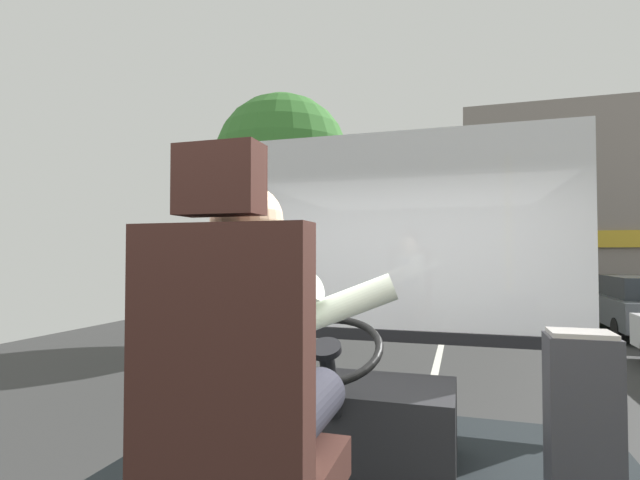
{
  "coord_description": "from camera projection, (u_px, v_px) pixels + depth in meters",
  "views": [
    {
      "loc": [
        0.44,
        -1.7,
        1.9
      ],
      "look_at": [
        -0.29,
        0.72,
        1.98
      ],
      "focal_mm": 26.45,
      "sensor_mm": 36.0,
      "label": 1
    }
  ],
  "objects": [
    {
      "name": "ground",
      "position": [
        442.0,
        344.0,
        10.11
      ],
      "size": [
        18.0,
        44.0,
        0.06
      ],
      "color": "#303030"
    },
    {
      "name": "driver_seat",
      "position": [
        237.0,
        436.0,
        1.27
      ],
      "size": [
        0.48,
        0.48,
        1.35
      ],
      "color": "black",
      "rests_on": "bus_floor"
    },
    {
      "name": "bus_driver",
      "position": [
        256.0,
        358.0,
        1.39
      ],
      "size": [
        0.79,
        0.6,
        0.78
      ],
      "color": "#282833",
      "rests_on": "driver_seat"
    },
    {
      "name": "steering_console",
      "position": [
        347.0,
        417.0,
        2.47
      ],
      "size": [
        1.1,
        0.95,
        0.78
      ],
      "color": "black",
      "rests_on": "bus_floor"
    },
    {
      "name": "fare_box",
      "position": [
        582.0,
        422.0,
        1.97
      ],
      "size": [
        0.27,
        0.21,
        0.75
      ],
      "color": "#333338",
      "rests_on": "bus_floor"
    },
    {
      "name": "windshield_panel",
      "position": [
        397.0,
        259.0,
        3.3
      ],
      "size": [
        2.5,
        0.08,
        1.48
      ],
      "color": "silver"
    },
    {
      "name": "street_tree",
      "position": [
        282.0,
        163.0,
        10.56
      ],
      "size": [
        3.01,
        3.01,
        5.49
      ],
      "color": "#4C3828",
      "rests_on": "ground"
    },
    {
      "name": "shop_building",
      "position": [
        629.0,
        207.0,
        18.74
      ],
      "size": [
        12.64,
        5.45,
        7.59
      ],
      "color": "gray",
      "rests_on": "ground"
    },
    {
      "name": "parked_car_green",
      "position": [
        577.0,
        290.0,
        17.12
      ],
      "size": [
        2.02,
        4.28,
        1.21
      ],
      "color": "#195633",
      "rests_on": "ground"
    },
    {
      "name": "parked_car_black",
      "position": [
        562.0,
        281.0,
        21.85
      ],
      "size": [
        2.0,
        3.84,
        1.31
      ],
      "color": "black",
      "rests_on": "ground"
    }
  ]
}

